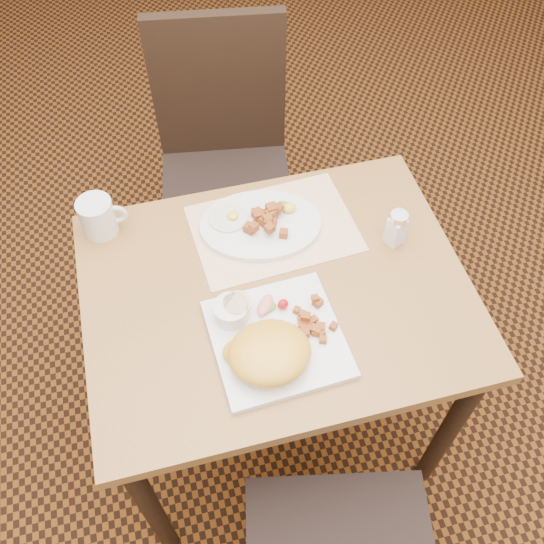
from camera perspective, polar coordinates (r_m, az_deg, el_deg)
The scene contains 15 objects.
ground at distance 2.08m, azimuth 0.32°, elevation -13.39°, with size 8.00×8.00×0.00m, color black.
table at distance 1.51m, azimuth 0.43°, elevation -3.96°, with size 0.90×0.70×0.75m.
chair_far at distance 2.03m, azimuth -4.52°, elevation 10.97°, with size 0.48×0.49×0.97m.
placemat at distance 1.53m, azimuth 0.17°, elevation 4.11°, with size 0.40×0.28×0.00m, color white.
plate_square at distance 1.34m, azimuth 0.49°, elevation -6.31°, with size 0.28×0.28×0.02m, color silver.
plate_oval at distance 1.52m, azimuth -1.08°, elevation 4.44°, with size 0.30×0.23×0.02m, color silver, non-canonical shape.
hollandaise_mound at distance 1.27m, azimuth -0.31°, elevation -7.63°, with size 0.18×0.16×0.07m.
ramekin at distance 1.34m, azimuth -3.80°, elevation -3.64°, with size 0.09×0.08×0.04m.
garnish_sq at distance 1.36m, azimuth -0.21°, elevation -3.14°, with size 0.08×0.07×0.03m.
fried_egg at distance 1.53m, azimuth -4.08°, elevation 5.19°, with size 0.10×0.10×0.02m.
garnish_ov at distance 1.54m, azimuth 1.43°, elevation 6.16°, with size 0.05×0.05×0.02m.
salt_shaker at distance 1.49m, azimuth 11.62°, elevation 4.09°, with size 0.06×0.06×0.10m.
coffee_mug at distance 1.55m, azimuth -16.01°, elevation 5.03°, with size 0.12×0.09×0.10m.
home_fries_sq at distance 1.34m, azimuth 3.81°, elevation -4.81°, with size 0.09×0.12×0.03m.
home_fries_ov at distance 1.50m, azimuth -0.54°, elevation 5.04°, with size 0.11×0.11×0.04m.
Camera 1 is at (-0.21, -0.77, 1.92)m, focal length 40.00 mm.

